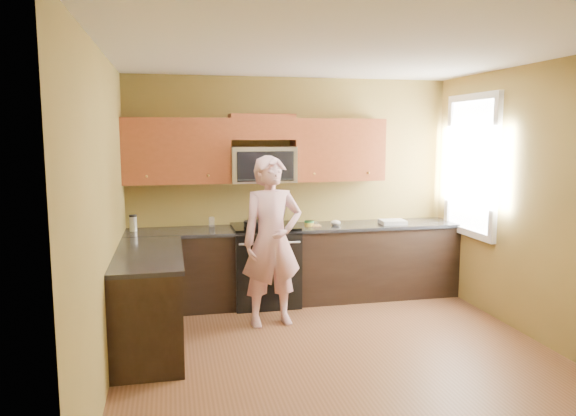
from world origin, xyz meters
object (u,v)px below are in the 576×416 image
object	(u,v)px
woman	(272,241)
travel_mug	(134,231)
frying_pan	(256,226)
microwave	(263,182)
butter_tub	(309,226)
stove	(265,265)

from	to	relation	value
woman	travel_mug	distance (m)	1.67
frying_pan	microwave	bearing A→B (deg)	77.16
butter_tub	stove	bearing A→B (deg)	178.59
stove	butter_tub	world-z (taller)	butter_tub
stove	microwave	bearing A→B (deg)	90.00
frying_pan	travel_mug	bearing A→B (deg)	-164.79
butter_tub	frying_pan	bearing A→B (deg)	-177.65
travel_mug	frying_pan	bearing A→B (deg)	-5.76
woman	stove	bearing A→B (deg)	78.79
butter_tub	travel_mug	distance (m)	2.04
woman	frying_pan	distance (m)	0.68
woman	butter_tub	xyz separation A→B (m)	(0.58, 0.70, 0.02)
woman	butter_tub	distance (m)	0.91
butter_tub	travel_mug	xyz separation A→B (m)	(-2.04, 0.11, -0.00)
woman	travel_mug	size ratio (longest dim) A/B	9.58
microwave	travel_mug	distance (m)	1.59
microwave	frying_pan	distance (m)	0.54
stove	frying_pan	distance (m)	0.49
travel_mug	microwave	bearing A→B (deg)	0.94
microwave	frying_pan	xyz separation A→B (m)	(-0.11, -0.16, -0.50)
frying_pan	travel_mug	distance (m)	1.40
microwave	frying_pan	size ratio (longest dim) A/B	1.51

